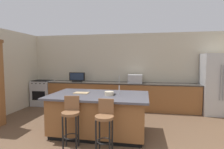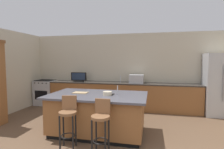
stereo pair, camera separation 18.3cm
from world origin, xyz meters
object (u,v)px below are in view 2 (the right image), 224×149
at_px(microwave, 136,79).
at_px(cell_phone, 105,94).
at_px(bar_stool_left, 68,117).
at_px(tv_remote, 112,94).
at_px(kitchen_island, 98,113).
at_px(bar_stool_right, 101,121).
at_px(fruit_bowl, 107,93).
at_px(cutting_board, 80,93).
at_px(tv_monitor, 79,77).
at_px(range_oven, 46,92).
at_px(refrigerator, 220,85).

height_order(microwave, cell_phone, microwave).
bearing_deg(bar_stool_left, cell_phone, 45.47).
bearing_deg(tv_remote, cell_phone, -176.29).
height_order(kitchen_island, bar_stool_right, bar_stool_right).
bearing_deg(fruit_bowl, microwave, 78.42).
bearing_deg(microwave, cutting_board, -118.65).
height_order(tv_monitor, tv_remote, tv_monitor).
distance_m(tv_monitor, fruit_bowl, 2.72).
height_order(fruit_bowl, cell_phone, fruit_bowl).
bearing_deg(bar_stool_right, range_oven, 135.94).
height_order(tv_monitor, cell_phone, tv_monitor).
xyz_separation_m(bar_stool_right, fruit_bowl, (-0.08, 0.81, 0.37)).
bearing_deg(tv_monitor, fruit_bowl, -53.32).
relative_size(cell_phone, cutting_board, 0.44).
height_order(microwave, cutting_board, microwave).
xyz_separation_m(microwave, tv_monitor, (-2.08, -0.05, 0.01)).
bearing_deg(cell_phone, fruit_bowl, -53.54).
bearing_deg(tv_remote, range_oven, 150.64).
distance_m(cell_phone, tv_remote, 0.18).
distance_m(tv_monitor, bar_stool_left, 3.13).
height_order(bar_stool_left, fruit_bowl, bar_stool_left).
xyz_separation_m(tv_monitor, bar_stool_left, (1.03, -2.92, -0.47)).
relative_size(range_oven, fruit_bowl, 4.69).
height_order(refrigerator, bar_stool_left, refrigerator).
relative_size(range_oven, bar_stool_right, 0.95).
distance_m(bar_stool_right, cell_phone, 0.95).
bearing_deg(bar_stool_right, microwave, 83.29).
height_order(refrigerator, bar_stool_right, refrigerator).
distance_m(fruit_bowl, tv_remote, 0.12).
distance_m(bar_stool_right, fruit_bowl, 0.89).
relative_size(refrigerator, microwave, 3.99).
bearing_deg(cutting_board, range_oven, 137.65).
relative_size(range_oven, cutting_board, 2.78).
distance_m(range_oven, cutting_board, 3.17).
distance_m(tv_monitor, cell_phone, 2.62).
xyz_separation_m(cell_phone, cutting_board, (-0.62, 0.04, 0.01)).
relative_size(tv_monitor, cutting_board, 1.69).
xyz_separation_m(tv_monitor, tv_remote, (1.72, -2.11, -0.15)).
xyz_separation_m(refrigerator, cell_phone, (-3.08, -2.10, -0.03)).
height_order(range_oven, cutting_board, range_oven).
bearing_deg(bar_stool_left, cutting_board, 84.74).
distance_m(range_oven, tv_monitor, 1.52).
distance_m(range_oven, bar_stool_left, 3.83).
bearing_deg(fruit_bowl, kitchen_island, 164.63).
xyz_separation_m(microwave, tv_remote, (-0.36, -2.16, -0.14)).
relative_size(refrigerator, cell_phone, 12.77).
bearing_deg(bar_stool_left, refrigerator, 26.99).
bearing_deg(microwave, bar_stool_right, -97.07).
xyz_separation_m(bar_stool_left, cell_phone, (0.52, 0.81, 0.31)).
height_order(kitchen_island, bar_stool_left, bar_stool_left).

